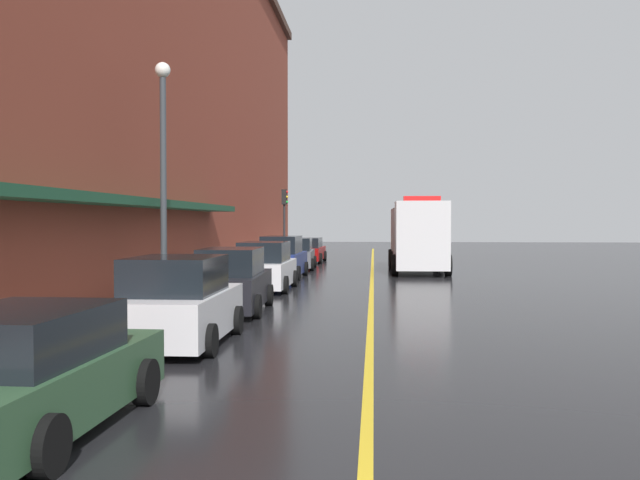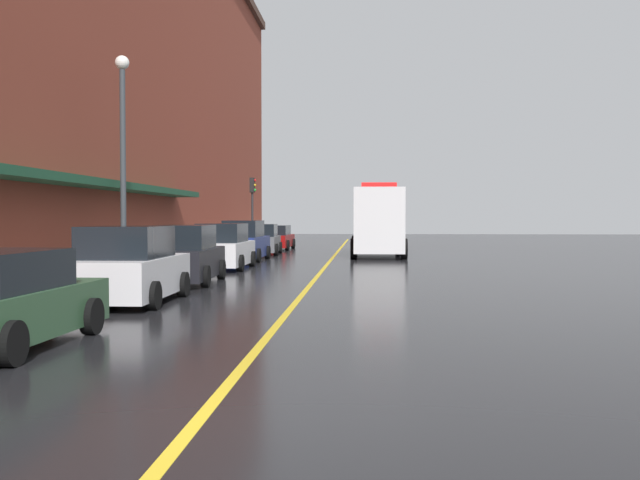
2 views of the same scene
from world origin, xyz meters
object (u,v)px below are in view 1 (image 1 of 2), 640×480
at_px(parked_car_1, 178,304).
at_px(traffic_light_near, 284,211).
at_px(parked_car_5, 296,254).
at_px(parking_meter_0, 217,264).
at_px(parking_meter_3, 206,267).
at_px(street_lamp_left, 163,157).
at_px(parked_car_6, 308,251).
at_px(box_truck, 417,237).
at_px(parked_car_3, 265,268).
at_px(parked_car_4, 282,258).
at_px(parked_car_0, 29,374).
at_px(parked_car_2, 232,282).

xyz_separation_m(parked_car_1, traffic_light_near, (-1.34, 27.44, 2.31)).
relative_size(parked_car_5, parking_meter_0, 3.16).
height_order(parked_car_1, parking_meter_3, parked_car_1).
bearing_deg(parking_meter_3, parked_car_1, -80.21).
bearing_deg(parked_car_1, traffic_light_near, 2.34).
distance_m(parked_car_1, traffic_light_near, 27.57).
xyz_separation_m(parking_meter_3, street_lamp_left, (-0.60, -2.60, 3.34)).
relative_size(parked_car_6, box_truck, 0.58).
bearing_deg(parked_car_6, traffic_light_near, 134.48).
bearing_deg(parked_car_6, parking_meter_0, 177.02).
relative_size(parked_car_3, parked_car_5, 1.07).
bearing_deg(parked_car_1, parked_car_4, -0.20).
bearing_deg(parked_car_6, parked_car_5, -179.09).
height_order(parked_car_0, parking_meter_3, parked_car_0).
distance_m(parked_car_0, parked_car_5, 28.54).
bearing_deg(parked_car_1, parked_car_2, -1.13).
height_order(box_truck, parking_meter_0, box_truck).
bearing_deg(parked_car_6, parked_car_3, -178.67).
distance_m(parking_meter_3, street_lamp_left, 4.27).
distance_m(parked_car_4, parking_meter_0, 7.34).
bearing_deg(parked_car_4, traffic_light_near, 8.03).
xyz_separation_m(parked_car_4, traffic_light_near, (-1.27, 10.57, 2.28)).
height_order(parking_meter_3, traffic_light_near, traffic_light_near).
bearing_deg(parked_car_1, box_truck, -16.65).
relative_size(parked_car_0, parked_car_4, 0.98).
height_order(parked_car_1, parked_car_3, parked_car_1).
relative_size(parked_car_5, parked_car_6, 0.87).
distance_m(parked_car_2, parking_meter_3, 3.31).
bearing_deg(parking_meter_3, street_lamp_left, -103.01).
bearing_deg(parked_car_5, box_truck, -101.72).
xyz_separation_m(parked_car_5, parking_meter_3, (-1.33, -14.36, 0.28)).
bearing_deg(parked_car_2, parking_meter_0, 16.14).
distance_m(parked_car_2, parking_meter_0, 4.70).
xyz_separation_m(parked_car_3, parked_car_6, (-0.07, 17.32, -0.11)).
bearing_deg(parked_car_0, parked_car_6, 1.37).
relative_size(parked_car_3, parked_car_4, 0.98).
bearing_deg(parked_car_0, parking_meter_3, 6.75).
xyz_separation_m(parked_car_2, box_truck, (6.16, 16.24, 0.93)).
distance_m(parked_car_4, parked_car_6, 11.79).
bearing_deg(box_truck, street_lamp_left, -27.68).
xyz_separation_m(parked_car_0, parked_car_4, (0.00, 22.91, 0.15)).
bearing_deg(traffic_light_near, parked_car_0, -87.84).
distance_m(box_truck, parking_meter_3, 15.33).
distance_m(parked_car_4, parked_car_5, 5.63).
distance_m(parked_car_0, parking_meter_3, 14.25).
bearing_deg(parked_car_5, parked_car_2, 178.42).
bearing_deg(parking_meter_0, box_truck, 57.08).
height_order(parked_car_4, parking_meter_3, parked_car_4).
relative_size(box_truck, street_lamp_left, 1.20).
bearing_deg(parked_car_5, parked_car_6, -2.20).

